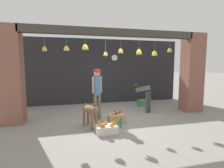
{
  "coord_description": "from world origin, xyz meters",
  "views": [
    {
      "loc": [
        -1.48,
        -5.63,
        1.84
      ],
      "look_at": [
        0.0,
        0.38,
        1.15
      ],
      "focal_mm": 28.0,
      "sensor_mm": 36.0,
      "label": 1
    }
  ],
  "objects_px": {
    "worker_stooping": "(144,94)",
    "fruit_crate_oranges": "(107,129)",
    "wall_clock": "(114,58)",
    "fruit_crate_apples": "(116,118)",
    "dog": "(90,111)",
    "water_bottle": "(121,123)",
    "produce_box_green": "(143,103)",
    "shopkeeper": "(97,90)"
  },
  "relations": [
    {
      "from": "dog",
      "to": "worker_stooping",
      "type": "relative_size",
      "value": 0.78
    },
    {
      "from": "worker_stooping",
      "to": "fruit_crate_apples",
      "type": "distance_m",
      "value": 1.82
    },
    {
      "from": "dog",
      "to": "produce_box_green",
      "type": "distance_m",
      "value": 3.39
    },
    {
      "from": "worker_stooping",
      "to": "wall_clock",
      "type": "height_order",
      "value": "wall_clock"
    },
    {
      "from": "fruit_crate_oranges",
      "to": "water_bottle",
      "type": "xyz_separation_m",
      "value": [
        0.5,
        0.35,
        0.0
      ]
    },
    {
      "from": "produce_box_green",
      "to": "wall_clock",
      "type": "xyz_separation_m",
      "value": [
        -1.05,
        1.04,
        2.02
      ]
    },
    {
      "from": "fruit_crate_oranges",
      "to": "fruit_crate_apples",
      "type": "height_order",
      "value": "fruit_crate_apples"
    },
    {
      "from": "wall_clock",
      "to": "fruit_crate_apples",
      "type": "bearing_deg",
      "value": -103.6
    },
    {
      "from": "dog",
      "to": "fruit_crate_oranges",
      "type": "distance_m",
      "value": 0.74
    },
    {
      "from": "fruit_crate_apples",
      "to": "produce_box_green",
      "type": "xyz_separation_m",
      "value": [
        1.75,
        1.85,
        -0.01
      ]
    },
    {
      "from": "produce_box_green",
      "to": "water_bottle",
      "type": "xyz_separation_m",
      "value": [
        -1.73,
        -2.31,
        -0.01
      ]
    },
    {
      "from": "wall_clock",
      "to": "worker_stooping",
      "type": "bearing_deg",
      "value": -69.69
    },
    {
      "from": "dog",
      "to": "fruit_crate_oranges",
      "type": "bearing_deg",
      "value": 12.07
    },
    {
      "from": "worker_stooping",
      "to": "fruit_crate_oranges",
      "type": "distance_m",
      "value": 2.68
    },
    {
      "from": "dog",
      "to": "water_bottle",
      "type": "xyz_separation_m",
      "value": [
        0.87,
        -0.17,
        -0.37
      ]
    },
    {
      "from": "worker_stooping",
      "to": "water_bottle",
      "type": "xyz_separation_m",
      "value": [
        -1.38,
        -1.47,
        -0.58
      ]
    },
    {
      "from": "worker_stooping",
      "to": "produce_box_green",
      "type": "height_order",
      "value": "worker_stooping"
    },
    {
      "from": "shopkeeper",
      "to": "fruit_crate_oranges",
      "type": "bearing_deg",
      "value": 78.75
    },
    {
      "from": "worker_stooping",
      "to": "water_bottle",
      "type": "relative_size",
      "value": 3.96
    },
    {
      "from": "worker_stooping",
      "to": "water_bottle",
      "type": "height_order",
      "value": "worker_stooping"
    },
    {
      "from": "dog",
      "to": "produce_box_green",
      "type": "height_order",
      "value": "dog"
    },
    {
      "from": "worker_stooping",
      "to": "fruit_crate_apples",
      "type": "bearing_deg",
      "value": -167.5
    },
    {
      "from": "fruit_crate_oranges",
      "to": "wall_clock",
      "type": "xyz_separation_m",
      "value": [
        1.18,
        3.7,
        2.04
      ]
    },
    {
      "from": "dog",
      "to": "shopkeeper",
      "type": "relative_size",
      "value": 0.49
    },
    {
      "from": "shopkeeper",
      "to": "water_bottle",
      "type": "relative_size",
      "value": 6.26
    },
    {
      "from": "worker_stooping",
      "to": "wall_clock",
      "type": "bearing_deg",
      "value": 86.79
    },
    {
      "from": "shopkeeper",
      "to": "produce_box_green",
      "type": "height_order",
      "value": "shopkeeper"
    },
    {
      "from": "wall_clock",
      "to": "produce_box_green",
      "type": "bearing_deg",
      "value": -44.8
    },
    {
      "from": "fruit_crate_apples",
      "to": "wall_clock",
      "type": "xyz_separation_m",
      "value": [
        0.7,
        2.9,
        2.01
      ]
    },
    {
      "from": "shopkeeper",
      "to": "produce_box_green",
      "type": "distance_m",
      "value": 2.81
    },
    {
      "from": "dog",
      "to": "fruit_crate_apples",
      "type": "bearing_deg",
      "value": 84.73
    },
    {
      "from": "worker_stooping",
      "to": "fruit_crate_oranges",
      "type": "bearing_deg",
      "value": -159.42
    },
    {
      "from": "wall_clock",
      "to": "fruit_crate_oranges",
      "type": "bearing_deg",
      "value": -107.7
    },
    {
      "from": "dog",
      "to": "produce_box_green",
      "type": "xyz_separation_m",
      "value": [
        2.61,
        2.14,
        -0.35
      ]
    },
    {
      "from": "fruit_crate_oranges",
      "to": "produce_box_green",
      "type": "distance_m",
      "value": 3.47
    },
    {
      "from": "dog",
      "to": "wall_clock",
      "type": "relative_size",
      "value": 2.8
    },
    {
      "from": "dog",
      "to": "fruit_crate_apples",
      "type": "xyz_separation_m",
      "value": [
        0.85,
        0.29,
        -0.34
      ]
    },
    {
      "from": "produce_box_green",
      "to": "water_bottle",
      "type": "relative_size",
      "value": 1.69
    },
    {
      "from": "dog",
      "to": "wall_clock",
      "type": "xyz_separation_m",
      "value": [
        1.56,
        3.18,
        1.67
      ]
    },
    {
      "from": "fruit_crate_apples",
      "to": "water_bottle",
      "type": "height_order",
      "value": "fruit_crate_apples"
    },
    {
      "from": "produce_box_green",
      "to": "wall_clock",
      "type": "distance_m",
      "value": 2.5
    },
    {
      "from": "wall_clock",
      "to": "water_bottle",
      "type": "bearing_deg",
      "value": -101.48
    }
  ]
}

